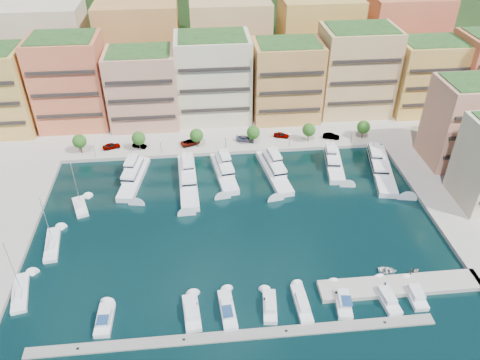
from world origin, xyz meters
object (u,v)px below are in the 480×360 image
Objects in this scene: person_1 at (410,272)px; cruiser_5 at (270,307)px; yacht_4 at (274,170)px; car_1 at (139,145)px; tree_0 at (79,141)px; cruiser_6 at (302,304)px; cruiser_3 at (192,313)px; yacht_6 at (380,166)px; sailboat_1 at (52,245)px; yacht_5 at (334,162)px; cruiser_8 at (386,297)px; car_0 at (111,146)px; cruiser_9 at (415,295)px; person_0 at (385,285)px; tree_5 at (364,127)px; lamppost_3 at (290,138)px; cruiser_1 at (105,320)px; cruiser_4 at (228,310)px; tender_2 at (388,270)px; sailboat_0 at (20,293)px; lamppost_1 at (160,144)px; yacht_1 at (134,176)px; tree_3 at (253,133)px; tree_4 at (309,130)px; tender_3 at (416,270)px; lamppost_0 at (94,148)px; car_5 at (331,136)px; yacht_2 at (188,178)px; car_4 at (281,135)px; car_2 at (191,142)px; car_3 at (245,139)px; cruiser_7 at (343,301)px; lamppost_2 at (226,141)px; tree_1 at (139,138)px; sailboat_2 at (80,207)px; yacht_3 at (224,170)px.

cruiser_5 is at bearing -29.52° from person_1.
yacht_4 reaches higher than car_1.
tree_0 is 76.75m from cruiser_6.
cruiser_3 is (-22.25, -44.17, -0.54)m from yacht_4.
sailboat_1 reaches higher than yacht_6.
cruiser_8 is at bearing -92.69° from yacht_5.
yacht_6 is 74.23m from car_0.
cruiser_6 is 21.89m from cruiser_9.
car_0 is 2.63× the size of person_0.
tree_5 reaches higher than lamppost_3.
cruiser_1 is at bearing -179.98° from cruiser_5.
car_0 is (-28.10, 59.68, 1.26)m from cruiser_4.
sailboat_1 is (-50.07, 21.37, -0.24)m from cruiser_6.
tender_2 is at bearing 67.25° from cruiser_8.
yacht_4 is 46.91m from cruiser_4.
cruiser_4 is 0.70× the size of sailboat_0.
lamppost_1 and lamppost_3 have the same top height.
tree_3 is at bearing 21.98° from yacht_1.
tree_4 reaches higher than cruiser_9.
cruiser_3 is at bearing -14.03° from sailboat_0.
tender_3 is at bearing -43.14° from lamppost_1.
person_1 is (8.54, -53.50, -2.91)m from tree_4.
cruiser_4 is (-43.95, -58.12, -4.17)m from tree_5.
lamppost_0 is 0.87× the size of car_5.
sailboat_0 reaches higher than yacht_1.
yacht_2 is at bearing -27.74° from tree_0.
car_4 is 58.68m from person_1.
tree_0 reaches higher than car_4.
lamppost_3 is 77.61m from sailboat_0.
tree_0 reaches higher than yacht_4.
tree_0 is 0.33× the size of yacht_5.
yacht_5 is 40.48m from car_2.
car_3 is (-23.13, 53.21, 1.36)m from tender_2.
cruiser_1 is 0.85× the size of cruiser_7.
yacht_4 is at bearing 37.14° from tender_2.
tree_0 reaches higher than lamppost_2.
tree_1 reaches higher than person_0.
yacht_6 reaches higher than cruiser_6.
car_3 is (42.36, 25.88, 1.42)m from sailboat_2.
cruiser_9 is 75.07m from sailboat_1.
tender_3 is (74.83, -51.82, -4.36)m from tree_0.
tree_5 is 58.10m from person_0.
lamppost_2 is 10.98m from yacht_3.
cruiser_6 is at bearing -98.19° from lamppost_3.
yacht_4 is at bearing -118.38° from lamppost_3.
cruiser_9 is at bearing -143.67° from car_3.
yacht_1 is 34.04m from car_3.
cruiser_4 is at bearing -179.93° from cruiser_9.
sailboat_1 reaches higher than tree_5.
tender_3 is (-5.17, -51.82, -4.36)m from tree_5.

